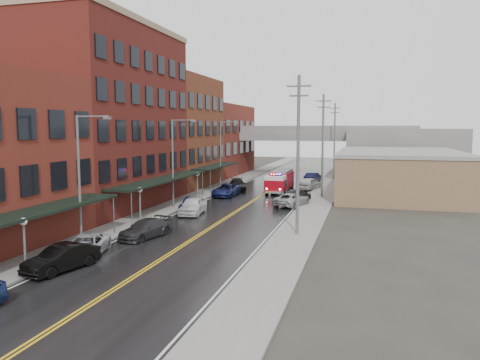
# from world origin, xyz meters

# --- Properties ---
(ground) EXTENTS (220.00, 220.00, 0.00)m
(ground) POSITION_xyz_m (0.00, 0.00, 0.00)
(ground) COLOR #2D2B26
(ground) RESTS_ON ground
(road) EXTENTS (11.00, 160.00, 0.02)m
(road) POSITION_xyz_m (0.00, 30.00, 0.01)
(road) COLOR black
(road) RESTS_ON ground
(sidewalk_left) EXTENTS (3.00, 160.00, 0.15)m
(sidewalk_left) POSITION_xyz_m (-7.30, 30.00, 0.07)
(sidewalk_left) COLOR slate
(sidewalk_left) RESTS_ON ground
(sidewalk_right) EXTENTS (3.00, 160.00, 0.15)m
(sidewalk_right) POSITION_xyz_m (7.30, 30.00, 0.07)
(sidewalk_right) COLOR slate
(sidewalk_right) RESTS_ON ground
(curb_left) EXTENTS (0.30, 160.00, 0.15)m
(curb_left) POSITION_xyz_m (-5.65, 30.00, 0.07)
(curb_left) COLOR gray
(curb_left) RESTS_ON ground
(curb_right) EXTENTS (0.30, 160.00, 0.15)m
(curb_right) POSITION_xyz_m (5.65, 30.00, 0.07)
(curb_right) COLOR gray
(curb_right) RESTS_ON ground
(brick_building_b) EXTENTS (9.00, 20.00, 18.00)m
(brick_building_b) POSITION_xyz_m (-13.30, 23.00, 9.00)
(brick_building_b) COLOR #4F1615
(brick_building_b) RESTS_ON ground
(brick_building_c) EXTENTS (9.00, 15.00, 15.00)m
(brick_building_c) POSITION_xyz_m (-13.30, 40.50, 7.50)
(brick_building_c) COLOR brown
(brick_building_c) RESTS_ON ground
(brick_building_far) EXTENTS (9.00, 20.00, 12.00)m
(brick_building_far) POSITION_xyz_m (-13.30, 58.00, 6.00)
(brick_building_far) COLOR maroon
(brick_building_far) RESTS_ON ground
(tan_building) EXTENTS (14.00, 22.00, 5.00)m
(tan_building) POSITION_xyz_m (16.00, 40.00, 2.50)
(tan_building) COLOR #856148
(tan_building) RESTS_ON ground
(right_far_block) EXTENTS (18.00, 30.00, 8.00)m
(right_far_block) POSITION_xyz_m (18.00, 70.00, 4.00)
(right_far_block) COLOR slate
(right_far_block) RESTS_ON ground
(awning_0) EXTENTS (2.60, 16.00, 3.09)m
(awning_0) POSITION_xyz_m (-7.49, 4.00, 2.99)
(awning_0) COLOR black
(awning_0) RESTS_ON ground
(awning_1) EXTENTS (2.60, 18.00, 3.09)m
(awning_1) POSITION_xyz_m (-7.49, 23.00, 2.99)
(awning_1) COLOR black
(awning_1) RESTS_ON ground
(awning_2) EXTENTS (2.60, 13.00, 3.09)m
(awning_2) POSITION_xyz_m (-7.49, 40.50, 2.99)
(awning_2) COLOR black
(awning_2) RESTS_ON ground
(globe_lamp_0) EXTENTS (0.44, 0.44, 3.12)m
(globe_lamp_0) POSITION_xyz_m (-6.40, 2.00, 2.31)
(globe_lamp_0) COLOR #59595B
(globe_lamp_0) RESTS_ON ground
(globe_lamp_1) EXTENTS (0.44, 0.44, 3.12)m
(globe_lamp_1) POSITION_xyz_m (-6.40, 16.00, 2.31)
(globe_lamp_1) COLOR #59595B
(globe_lamp_1) RESTS_ON ground
(globe_lamp_2) EXTENTS (0.44, 0.44, 3.12)m
(globe_lamp_2) POSITION_xyz_m (-6.40, 30.00, 2.31)
(globe_lamp_2) COLOR #59595B
(globe_lamp_2) RESTS_ON ground
(street_lamp_0) EXTENTS (2.64, 0.22, 9.00)m
(street_lamp_0) POSITION_xyz_m (-6.55, 8.00, 5.19)
(street_lamp_0) COLOR #59595B
(street_lamp_0) RESTS_ON ground
(street_lamp_1) EXTENTS (2.64, 0.22, 9.00)m
(street_lamp_1) POSITION_xyz_m (-6.55, 24.00, 5.19)
(street_lamp_1) COLOR #59595B
(street_lamp_1) RESTS_ON ground
(street_lamp_2) EXTENTS (2.64, 0.22, 9.00)m
(street_lamp_2) POSITION_xyz_m (-6.55, 40.00, 5.19)
(street_lamp_2) COLOR #59595B
(street_lamp_2) RESTS_ON ground
(utility_pole_0) EXTENTS (1.80, 0.24, 12.00)m
(utility_pole_0) POSITION_xyz_m (7.20, 15.00, 6.31)
(utility_pole_0) COLOR #59595B
(utility_pole_0) RESTS_ON ground
(utility_pole_1) EXTENTS (1.80, 0.24, 12.00)m
(utility_pole_1) POSITION_xyz_m (7.20, 35.00, 6.31)
(utility_pole_1) COLOR #59595B
(utility_pole_1) RESTS_ON ground
(utility_pole_2) EXTENTS (1.80, 0.24, 12.00)m
(utility_pole_2) POSITION_xyz_m (7.20, 55.00, 6.31)
(utility_pole_2) COLOR #59595B
(utility_pole_2) RESTS_ON ground
(overpass) EXTENTS (40.00, 10.00, 7.50)m
(overpass) POSITION_xyz_m (0.00, 62.00, 5.99)
(overpass) COLOR slate
(overpass) RESTS_ON ground
(fire_truck) EXTENTS (3.13, 7.58, 2.75)m
(fire_truck) POSITION_xyz_m (1.59, 38.26, 1.49)
(fire_truck) COLOR #9D0715
(fire_truck) RESTS_ON ground
(parked_car_left_1) EXTENTS (2.65, 4.79, 1.50)m
(parked_car_left_1) POSITION_xyz_m (-4.50, 2.66, 0.75)
(parked_car_left_1) COLOR black
(parked_car_left_1) RESTS_ON ground
(parked_car_left_2) EXTENTS (3.46, 5.19, 1.32)m
(parked_car_left_2) POSITION_xyz_m (-5.00, 5.80, 0.66)
(parked_car_left_2) COLOR #B2B6BB
(parked_car_left_2) RESTS_ON ground
(parked_car_left_3) EXTENTS (2.98, 5.02, 1.36)m
(parked_car_left_3) POSITION_xyz_m (-3.60, 11.30, 0.68)
(parked_car_left_3) COLOR #27272A
(parked_car_left_3) RESTS_ON ground
(parked_car_left_4) EXTENTS (2.48, 5.05, 1.66)m
(parked_car_left_4) POSITION_xyz_m (-3.60, 21.20, 0.83)
(parked_car_left_4) COLOR silver
(parked_car_left_4) RESTS_ON ground
(parked_car_left_5) EXTENTS (1.54, 4.07, 1.33)m
(parked_car_left_5) POSITION_xyz_m (-4.32, 22.80, 0.66)
(parked_car_left_5) COLOR black
(parked_car_left_5) RESTS_ON ground
(parked_car_left_6) EXTENTS (2.49, 5.38, 1.49)m
(parked_car_left_6) POSITION_xyz_m (-3.96, 33.20, 0.75)
(parked_car_left_6) COLOR navy
(parked_car_left_6) RESTS_ON ground
(parked_car_left_7) EXTENTS (3.58, 5.56, 1.50)m
(parked_car_left_7) POSITION_xyz_m (-3.95, 38.26, 0.75)
(parked_car_left_7) COLOR black
(parked_car_left_7) RESTS_ON ground
(parked_car_right_0) EXTENTS (3.70, 5.46, 1.39)m
(parked_car_right_0) POSITION_xyz_m (4.75, 28.20, 0.69)
(parked_car_right_0) COLOR #9C9EA3
(parked_car_right_0) RESTS_ON ground
(parked_car_right_1) EXTENTS (2.98, 5.40, 1.48)m
(parked_car_right_1) POSITION_xyz_m (4.84, 30.96, 0.74)
(parked_car_right_1) COLOR #252628
(parked_car_right_1) RESTS_ON ground
(parked_car_right_2) EXTENTS (3.20, 5.26, 1.67)m
(parked_car_right_2) POSITION_xyz_m (5.00, 41.80, 0.84)
(parked_car_right_2) COLOR #B6B6B6
(parked_car_right_2) RESTS_ON ground
(parked_car_right_3) EXTENTS (2.35, 4.66, 1.47)m
(parked_car_right_3) POSITION_xyz_m (4.46, 50.54, 0.73)
(parked_car_right_3) COLOR black
(parked_car_right_3) RESTS_ON ground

